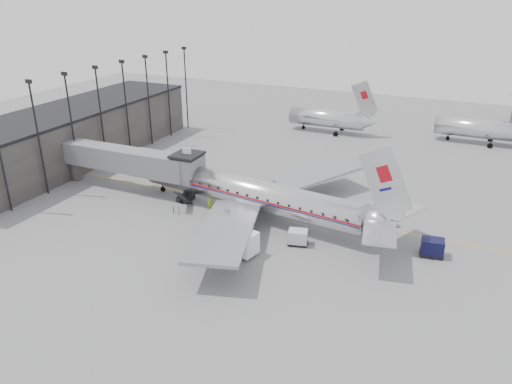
# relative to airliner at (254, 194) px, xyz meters

# --- Properties ---
(ground) EXTENTS (160.00, 160.00, 0.00)m
(ground) POSITION_rel_airliner_xyz_m (-0.74, -2.90, -2.96)
(ground) COLOR slate
(ground) RESTS_ON ground
(terminal) EXTENTS (12.00, 46.00, 8.00)m
(terminal) POSITION_rel_airliner_xyz_m (-34.74, 7.10, 1.04)
(terminal) COLOR #353331
(terminal) RESTS_ON ground
(apron_line) EXTENTS (60.00, 0.15, 0.01)m
(apron_line) POSITION_rel_airliner_xyz_m (2.26, 3.10, -2.96)
(apron_line) COLOR gold
(apron_line) RESTS_ON ground
(jet_bridge) EXTENTS (21.00, 6.20, 7.10)m
(jet_bridge) POSITION_rel_airliner_xyz_m (-17.40, 0.77, 1.22)
(jet_bridge) COLOR #5D5F61
(jet_bridge) RESTS_ON ground
(floodlight_masts) EXTENTS (0.90, 42.25, 15.25)m
(floodlight_masts) POSITION_rel_airliner_xyz_m (-28.24, 10.10, 5.40)
(floodlight_masts) COLOR black
(floodlight_masts) RESTS_ON ground
(distant_aircraft_near) EXTENTS (16.39, 3.20, 10.26)m
(distant_aircraft_near) POSITION_rel_airliner_xyz_m (-2.53, 39.10, -0.23)
(distant_aircraft_near) COLOR silver
(distant_aircraft_near) RESTS_ON ground
(distant_aircraft_mid) EXTENTS (16.39, 3.20, 10.26)m
(distant_aircraft_mid) POSITION_rel_airliner_xyz_m (23.47, 43.10, -0.23)
(distant_aircraft_mid) COLOR silver
(distant_aircraft_mid) RESTS_ON ground
(airliner) EXTENTS (37.11, 34.18, 11.77)m
(airliner) POSITION_rel_airliner_xyz_m (0.00, 0.00, 0.00)
(airliner) COLOR silver
(airliner) RESTS_ON ground
(service_van) EXTENTS (5.94, 3.25, 2.64)m
(service_van) POSITION_rel_airliner_xyz_m (1.54, -8.63, -1.57)
(service_van) COLOR white
(service_van) RESTS_ON ground
(baggage_cart_navy) EXTENTS (2.58, 2.08, 1.87)m
(baggage_cart_navy) POSITION_rel_airliner_xyz_m (20.80, -0.90, -1.97)
(baggage_cart_navy) COLOR black
(baggage_cart_navy) RESTS_ON ground
(baggage_cart_white) EXTENTS (2.44, 2.07, 1.67)m
(baggage_cart_white) POSITION_rel_airliner_xyz_m (7.26, -4.38, -2.08)
(baggage_cart_white) COLOR silver
(baggage_cart_white) RESTS_ON ground
(ramp_worker) EXTENTS (0.61, 0.45, 1.55)m
(ramp_worker) POSITION_rel_airliner_xyz_m (-6.03, -0.18, -2.19)
(ramp_worker) COLOR #ABDB19
(ramp_worker) RESTS_ON ground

